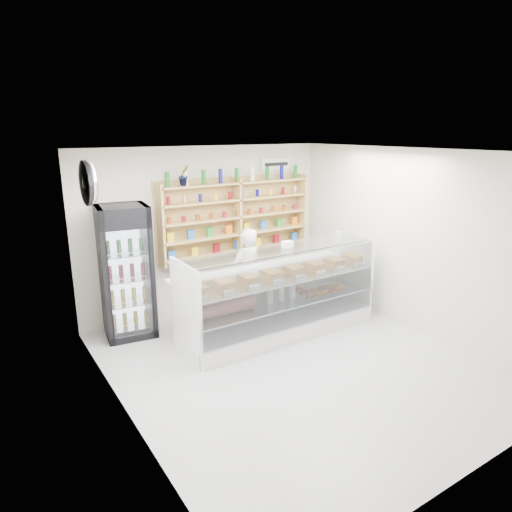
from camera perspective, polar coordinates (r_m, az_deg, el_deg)
room at (r=5.82m, az=5.18°, el=-1.06°), size 5.00×5.00×5.00m
display_counter at (r=7.10m, az=2.80°, el=-6.71°), size 3.13×0.93×1.36m
shop_worker at (r=7.42m, az=-1.13°, el=-2.38°), size 0.62×0.46×1.54m
drinks_cooler at (r=7.08m, az=-15.91°, el=-1.88°), size 0.81×0.79×2.01m
wall_shelving at (r=7.93m, az=-2.37°, el=4.91°), size 2.84×0.28×1.33m
potted_plant at (r=7.38m, az=-9.00°, el=9.97°), size 0.22×0.19×0.33m
security_mirror at (r=5.75m, az=-20.03°, el=8.58°), size 0.15×0.50×0.50m
wall_sign at (r=8.41m, az=2.50°, el=11.41°), size 0.62×0.03×0.20m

